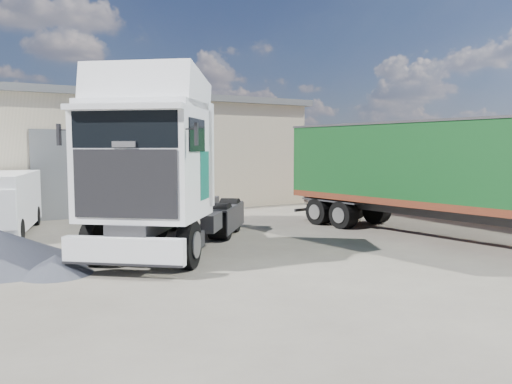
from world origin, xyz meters
TOP-DOWN VIEW (x-y plane):
  - ground at (0.00, 0.00)m, footprint 120.00×120.00m
  - brick_boundary_wall at (11.50, 6.00)m, footprint 0.35×26.00m
  - tractor_unit at (-1.73, 1.53)m, footprint 6.58×7.24m
  - box_trailer at (6.79, -0.28)m, footprint 3.90×11.36m

SIDE VIEW (x-z plane):
  - ground at x=0.00m, z-range 0.00..0.00m
  - brick_boundary_wall at x=11.50m, z-range 0.00..2.50m
  - tractor_unit at x=-1.73m, z-range -0.39..4.47m
  - box_trailer at x=6.79m, z-range 0.41..4.11m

